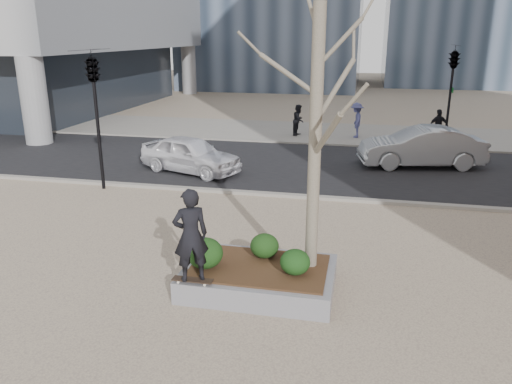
% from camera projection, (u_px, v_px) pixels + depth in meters
% --- Properties ---
extents(ground, '(120.00, 120.00, 0.00)m').
position_uv_depth(ground, '(212.00, 283.00, 10.36)').
color(ground, tan).
rests_on(ground, ground).
extents(street, '(60.00, 8.00, 0.02)m').
position_uv_depth(street, '(287.00, 165.00, 19.67)').
color(street, black).
rests_on(street, ground).
extents(far_sidewalk, '(60.00, 6.00, 0.02)m').
position_uv_depth(far_sidewalk, '(307.00, 132.00, 26.18)').
color(far_sidewalk, gray).
rests_on(far_sidewalk, ground).
extents(planter, '(3.00, 2.00, 0.45)m').
position_uv_depth(planter, '(259.00, 278.00, 10.09)').
color(planter, gray).
rests_on(planter, ground).
extents(planter_mulch, '(2.70, 1.70, 0.04)m').
position_uv_depth(planter_mulch, '(259.00, 267.00, 10.01)').
color(planter_mulch, '#382314').
rests_on(planter_mulch, planter).
extents(sycamore_tree, '(2.80, 2.80, 6.60)m').
position_uv_depth(sycamore_tree, '(317.00, 100.00, 9.08)').
color(sycamore_tree, gray).
rests_on(sycamore_tree, planter_mulch).
extents(shrub_left, '(0.72, 0.72, 0.61)m').
position_uv_depth(shrub_left, '(205.00, 253.00, 9.88)').
color(shrub_left, '#133A12').
rests_on(shrub_left, planter_mulch).
extents(shrub_middle, '(0.60, 0.60, 0.51)m').
position_uv_depth(shrub_middle, '(265.00, 246.00, 10.35)').
color(shrub_middle, '#113511').
rests_on(shrub_middle, planter_mulch).
extents(shrub_right, '(0.59, 0.59, 0.50)m').
position_uv_depth(shrub_right, '(295.00, 262.00, 9.62)').
color(shrub_right, '#153510').
rests_on(shrub_right, planter_mulch).
extents(skateboard, '(0.78, 0.20, 0.08)m').
position_uv_depth(skateboard, '(193.00, 281.00, 9.41)').
color(skateboard, black).
rests_on(skateboard, planter).
extents(skateboarder, '(0.78, 0.70, 1.79)m').
position_uv_depth(skateboarder, '(191.00, 235.00, 9.13)').
color(skateboarder, black).
rests_on(skateboarder, skateboard).
extents(police_car, '(4.24, 2.82, 1.34)m').
position_uv_depth(police_car, '(190.00, 154.00, 18.43)').
color(police_car, white).
rests_on(police_car, street).
extents(car_silver, '(4.86, 2.47, 1.53)m').
position_uv_depth(car_silver, '(421.00, 147.00, 19.17)').
color(car_silver, '#A7AAAF').
rests_on(car_silver, street).
extents(pedestrian_a, '(0.74, 0.86, 1.55)m').
position_uv_depth(pedestrian_a, '(299.00, 120.00, 25.08)').
color(pedestrian_a, black).
rests_on(pedestrian_a, far_sidewalk).
extents(pedestrian_b, '(0.69, 1.14, 1.71)m').
position_uv_depth(pedestrian_b, '(356.00, 120.00, 24.52)').
color(pedestrian_b, '#44477A').
rests_on(pedestrian_b, far_sidewalk).
extents(pedestrian_c, '(1.01, 0.65, 1.61)m').
position_uv_depth(pedestrian_c, '(438.00, 127.00, 23.15)').
color(pedestrian_c, black).
rests_on(pedestrian_c, far_sidewalk).
extents(traffic_light_near, '(0.60, 2.48, 4.50)m').
position_uv_depth(traffic_light_near, '(97.00, 122.00, 16.01)').
color(traffic_light_near, black).
rests_on(traffic_light_near, ground).
extents(traffic_light_far, '(0.60, 2.48, 4.50)m').
position_uv_depth(traffic_light_far, '(450.00, 98.00, 21.95)').
color(traffic_light_far, black).
rests_on(traffic_light_far, ground).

